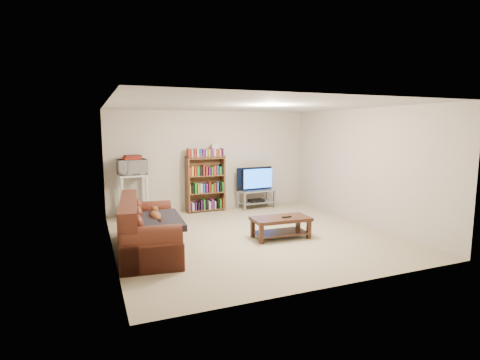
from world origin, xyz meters
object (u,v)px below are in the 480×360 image
sofa (145,233)px  bookshelf (206,183)px  tv_stand (256,196)px  coffee_table (281,224)px

sofa → bookshelf: bearing=61.2°
sofa → tv_stand: sofa is taller
bookshelf → sofa: bearing=-126.9°
coffee_table → tv_stand: (0.66, 2.51, 0.04)m
sofa → tv_stand: bearing=44.4°
bookshelf → coffee_table: bearing=-78.2°
coffee_table → tv_stand: tv_stand is taller
coffee_table → bookshelf: bearing=105.6°
sofa → coffee_table: bearing=3.4°
tv_stand → bookshelf: (-1.28, 0.15, 0.38)m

